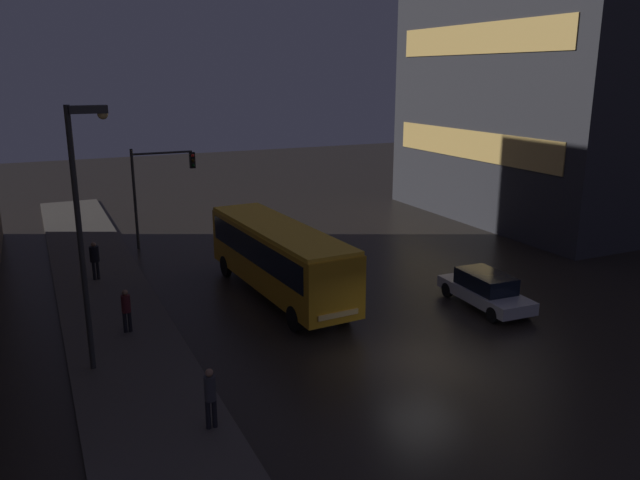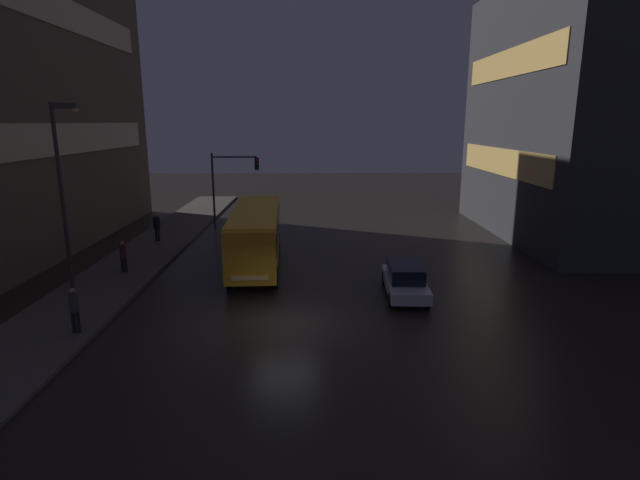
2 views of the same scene
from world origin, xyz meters
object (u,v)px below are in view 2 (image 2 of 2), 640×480
at_px(pedestrian_near, 123,254).
at_px(pedestrian_mid, 74,307).
at_px(bus_near, 256,231).
at_px(street_lamp_sidewalk, 64,171).
at_px(pedestrian_far, 157,224).
at_px(car_taxi, 405,279).
at_px(traffic_light_main, 230,177).

xyz_separation_m(pedestrian_near, pedestrian_mid, (1.07, -7.74, 0.04)).
distance_m(bus_near, street_lamp_sidewalk, 9.79).
distance_m(pedestrian_mid, pedestrian_far, 14.81).
bearing_deg(pedestrian_mid, street_lamp_sidewalk, 148.66).
relative_size(car_taxi, pedestrian_mid, 2.65).
bearing_deg(car_taxi, pedestrian_near, -10.43).
height_order(pedestrian_near, street_lamp_sidewalk, street_lamp_sidewalk).
relative_size(pedestrian_mid, pedestrian_far, 0.97).
relative_size(car_taxi, traffic_light_main, 0.83).
bearing_deg(bus_near, pedestrian_near, 10.37).
relative_size(bus_near, pedestrian_mid, 6.00).
relative_size(car_taxi, street_lamp_sidewalk, 0.55).
bearing_deg(pedestrian_near, pedestrian_mid, 75.01).
height_order(car_taxi, traffic_light_main, traffic_light_main).
bearing_deg(pedestrian_near, traffic_light_main, -129.70).
bearing_deg(pedestrian_far, traffic_light_main, 50.51).
bearing_deg(pedestrian_mid, car_taxi, 53.11).
xyz_separation_m(pedestrian_mid, traffic_light_main, (2.60, 19.87, 2.67)).
bearing_deg(pedestrian_mid, pedestrian_far, 129.91).
bearing_deg(pedestrian_far, car_taxi, -36.41).
distance_m(pedestrian_near, traffic_light_main, 12.97).
height_order(bus_near, car_taxi, bus_near).
xyz_separation_m(pedestrian_mid, pedestrian_far, (-1.46, 14.73, 0.10)).
relative_size(pedestrian_mid, traffic_light_main, 0.31).
height_order(pedestrian_far, traffic_light_main, traffic_light_main).
height_order(bus_near, pedestrian_near, bus_near).
bearing_deg(pedestrian_far, pedestrian_mid, -85.50).
distance_m(car_taxi, pedestrian_far, 17.80).
bearing_deg(street_lamp_sidewalk, pedestrian_mid, -65.57).
relative_size(pedestrian_far, traffic_light_main, 0.33).
bearing_deg(street_lamp_sidewalk, car_taxi, -2.62).
distance_m(bus_near, car_taxi, 8.95).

